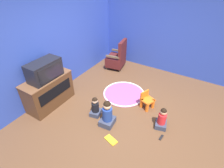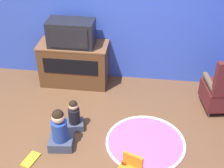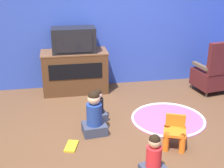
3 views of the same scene
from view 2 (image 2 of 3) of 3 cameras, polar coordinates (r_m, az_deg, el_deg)
name	(u,v)px [view 2 (image 2 of 3)]	position (r m, az deg, el deg)	size (l,w,h in m)	color
ground_plane	(89,157)	(4.36, -4.25, -13.21)	(30.00, 30.00, 0.00)	brown
wall_back	(101,11)	(5.40, -2.06, 13.21)	(5.72, 0.12, 2.51)	#2D47B2
tv_cabinet	(74,63)	(5.56, -6.93, 3.81)	(1.20, 0.53, 0.77)	#4C2D19
television	(71,33)	(5.25, -7.47, 9.19)	(0.77, 0.41, 0.44)	black
play_mat	(146,142)	(4.55, 6.17, -10.55)	(1.15, 1.15, 0.04)	#A54C8C
child_watching_left	(60,131)	(4.35, -9.51, -8.55)	(0.36, 0.32, 0.65)	#33384C
child_watching_center	(74,116)	(4.65, -6.92, -5.92)	(0.30, 0.28, 0.51)	#33384C
book	(31,160)	(4.44, -14.63, -13.23)	(0.21, 0.30, 0.02)	gold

